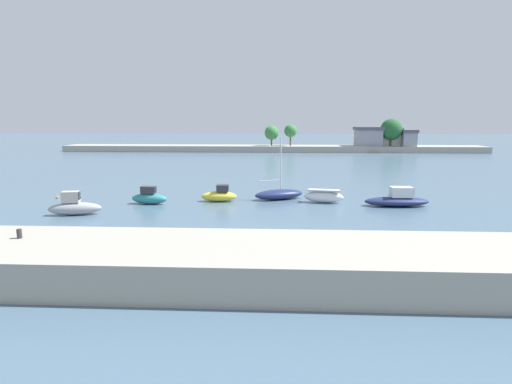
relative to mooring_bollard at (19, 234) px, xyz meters
name	(u,v)px	position (x,y,z in m)	size (l,w,h in m)	color
ground_plane	(257,242)	(11.13, 5.58, -1.92)	(400.00, 400.00, 0.00)	#476075
seawall_embankment	(250,263)	(11.13, -0.61, -1.07)	(91.71, 5.81, 1.69)	#9E998C
mooring_bollard	(19,234)	(0.00, 0.00, 0.00)	(0.23, 0.23, 0.45)	#2D2D33
moored_boat_0	(74,207)	(-3.40, 11.98, -1.28)	(4.12, 1.93, 1.86)	#9E9EA3
moored_boat_1	(149,198)	(1.12, 16.45, -1.35)	(3.35, 1.49, 1.57)	teal
moored_boat_2	(220,195)	(7.14, 17.91, -1.35)	(3.27, 1.46, 1.53)	yellow
moored_boat_3	(279,194)	(12.54, 19.18, -1.44)	(5.03, 3.43, 5.72)	navy
moored_boat_4	(324,196)	(16.53, 17.82, -1.35)	(3.61, 1.64, 1.18)	white
moored_boat_5	(397,200)	(22.68, 16.60, -1.37)	(5.54, 1.98, 1.67)	navy
mooring_buoy_0	(57,197)	(-8.41, 18.57, -1.80)	(0.24, 0.24, 0.24)	orange
mooring_buoy_1	(79,196)	(-6.59, 19.28, -1.77)	(0.30, 0.30, 0.30)	yellow
distant_shoreline	(305,144)	(18.96, 78.39, -0.06)	(97.64, 7.48, 7.63)	#9E998C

